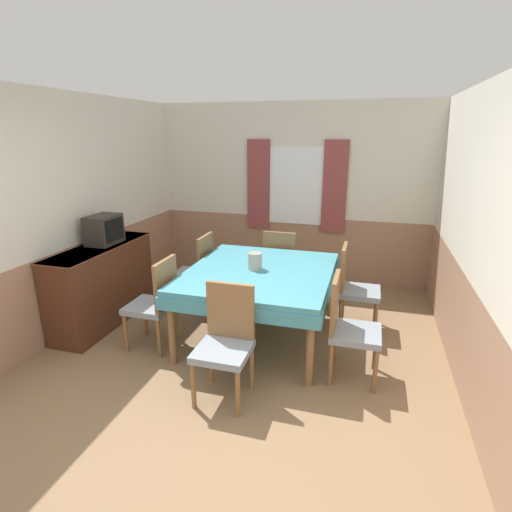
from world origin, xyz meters
name	(u,v)px	position (x,y,z in m)	size (l,w,h in m)	color
ground_plane	(185,445)	(0.00, 0.00, 0.00)	(16.00, 16.00, 0.00)	#846647
wall_back	(291,193)	(0.00, 3.76, 1.31)	(4.44, 0.09, 2.60)	silver
wall_left	(92,209)	(-2.04, 1.87, 1.30)	(0.05, 4.14, 2.60)	silver
wall_right	(468,231)	(2.04, 1.87, 1.30)	(0.05, 4.14, 2.60)	silver
dining_table	(260,279)	(0.08, 1.72, 0.68)	(1.52, 1.71, 0.78)	teal
chair_right_near	(348,325)	(1.05, 1.21, 0.52)	(0.44, 0.44, 0.97)	brown
chair_right_far	(354,285)	(1.05, 2.23, 0.52)	(0.44, 0.44, 0.97)	brown
chair_left_near	(156,301)	(-0.88, 1.21, 0.52)	(0.44, 0.44, 0.97)	brown
chair_left_far	(197,270)	(-0.88, 2.23, 0.52)	(0.44, 0.44, 0.97)	brown
chair_head_near	(226,339)	(0.08, 0.67, 0.52)	(0.44, 0.44, 0.97)	brown
chair_head_window	(281,263)	(0.08, 2.78, 0.52)	(0.44, 0.44, 0.97)	brown
sideboard	(103,284)	(-1.78, 1.57, 0.48)	(0.46, 1.47, 0.93)	#4C2819
tv	(104,230)	(-1.77, 1.69, 1.10)	(0.29, 0.40, 0.33)	#2D2823
vase	(255,261)	(0.03, 1.74, 0.87)	(0.15, 0.15, 0.18)	#A39989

